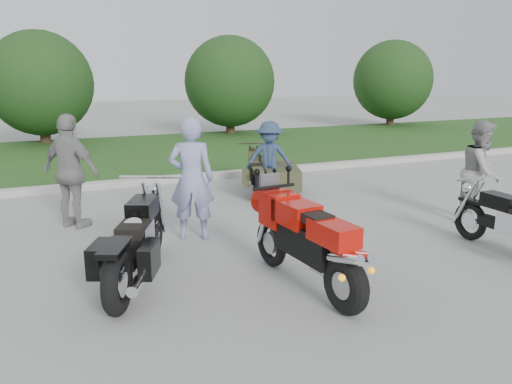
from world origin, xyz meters
name	(u,v)px	position (x,y,z in m)	size (l,w,h in m)	color
ground	(298,268)	(0.00, 0.00, 0.00)	(80.00, 80.00, 0.00)	#9F9F99
curb	(183,178)	(0.00, 6.00, 0.07)	(60.00, 0.30, 0.15)	#B1AEA7
grass_strip	(149,153)	(0.00, 10.15, 0.07)	(60.00, 8.00, 0.14)	#3D6221
tree_mid_left	(40,84)	(-3.00, 13.50, 2.19)	(3.60, 3.60, 4.00)	#3F2B1C
tree_mid_right	(230,82)	(4.00, 13.50, 2.19)	(3.60, 3.60, 4.00)	#3F2B1C
tree_far_right	(393,80)	(12.00, 13.50, 2.19)	(3.60, 3.60, 4.00)	#3F2B1C
sportbike_red	(307,239)	(-0.22, -0.62, 0.64)	(0.53, 2.30, 1.09)	black
cruiser_left	(136,246)	(-2.12, 0.34, 0.51)	(1.21, 2.42, 1.00)	black
cruiser_sidecar	(274,176)	(1.50, 3.99, 0.40)	(1.48, 2.12, 0.84)	black
person_stripe	(192,179)	(-0.98, 1.78, 0.98)	(0.71, 0.47, 1.96)	#8B90BE
person_grey	(481,172)	(4.01, 0.71, 0.90)	(0.88, 0.68, 1.80)	gray
person_denim	(269,158)	(1.38, 3.97, 0.80)	(1.03, 0.59, 1.59)	navy
person_back	(71,172)	(-2.69, 3.16, 0.98)	(1.15, 0.48, 1.96)	gray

